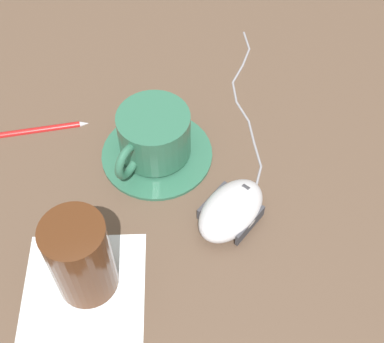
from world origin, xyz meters
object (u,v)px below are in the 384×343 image
Objects in this scene: coffee_cup at (153,135)px; pen at (31,129)px; saucer at (157,153)px; computer_mouse at (231,210)px; drinking_glass at (81,258)px.

coffee_cup is 0.69× the size of pen.
coffee_cup is (-0.00, -0.00, 0.04)m from saucer.
computer_mouse is 0.18m from drinking_glass.
coffee_cup is 0.14m from computer_mouse.
drinking_glass is 0.25m from pen.
drinking_glass is at bearing -39.92° from saucer.
computer_mouse is at bearing 24.18° from saucer.
computer_mouse is at bearing 43.23° from pen.
computer_mouse is at bearing 97.95° from drinking_glass.
coffee_cup reaches higher than saucer.
saucer is at bearing -155.82° from computer_mouse.
saucer is 0.95× the size of pen.
coffee_cup is at bearing -155.28° from computer_mouse.
computer_mouse is at bearing 24.72° from coffee_cup.
drinking_glass is at bearing 6.12° from pen.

